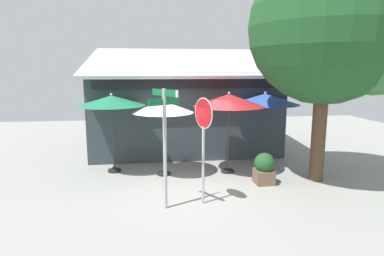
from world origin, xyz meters
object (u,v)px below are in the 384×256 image
street_sign_post (165,136)px  patio_umbrella_ivory_center (163,107)px  sidewalk_planter (264,168)px  patio_umbrella_crimson_right (229,101)px  patio_umbrella_forest_green_left (111,101)px  stop_sign (203,131)px  shade_tree (337,31)px  patio_umbrella_royal_blue_far_right (265,100)px

street_sign_post → patio_umbrella_ivory_center: size_ratio=1.18×
sidewalk_planter → patio_umbrella_crimson_right: bearing=123.9°
patio_umbrella_forest_green_left → patio_umbrella_crimson_right: bearing=-8.6°
patio_umbrella_forest_green_left → patio_umbrella_ivory_center: bearing=-18.8°
stop_sign → patio_umbrella_forest_green_left: stop_sign is taller
stop_sign → patio_umbrella_crimson_right: (1.26, 2.48, 0.51)m
shade_tree → sidewalk_planter: (-2.04, 0.02, -4.06)m
patio_umbrella_royal_blue_far_right → patio_umbrella_crimson_right: bearing=-149.1°
street_sign_post → shade_tree: 5.95m
stop_sign → sidewalk_planter: (2.10, 1.24, -1.44)m
patio_umbrella_forest_green_left → street_sign_post: bearing=-63.8°
patio_umbrella_royal_blue_far_right → sidewalk_planter: (-0.75, -2.19, -1.89)m
sidewalk_planter → street_sign_post: bearing=-155.3°
street_sign_post → shade_tree: shade_tree is taller
street_sign_post → patio_umbrella_royal_blue_far_right: street_sign_post is taller
stop_sign → sidewalk_planter: 2.83m
street_sign_post → patio_umbrella_forest_green_left: size_ratio=1.12×
stop_sign → sidewalk_planter: stop_sign is taller
patio_umbrella_crimson_right → patio_umbrella_royal_blue_far_right: patio_umbrella_crimson_right is taller
stop_sign → patio_umbrella_crimson_right: 2.83m
stop_sign → street_sign_post: bearing=-169.7°
patio_umbrella_ivory_center → shade_tree: size_ratio=0.37×
stop_sign → patio_umbrella_forest_green_left: (-2.58, 3.06, 0.48)m
patio_umbrella_forest_green_left → patio_umbrella_royal_blue_far_right: bearing=3.8°
patio_umbrella_forest_green_left → patio_umbrella_ivory_center: patio_umbrella_forest_green_left is taller
street_sign_post → sidewalk_planter: (3.08, 1.42, -1.36)m
patio_umbrella_forest_green_left → sidewalk_planter: bearing=-21.3°
stop_sign → patio_umbrella_crimson_right: stop_sign is taller
street_sign_post → patio_umbrella_ivory_center: 2.71m
patio_umbrella_ivory_center → patio_umbrella_crimson_right: bearing=-0.5°
patio_umbrella_royal_blue_far_right → patio_umbrella_forest_green_left: bearing=-176.2°
patio_umbrella_royal_blue_far_right → sidewalk_planter: patio_umbrella_royal_blue_far_right is taller
stop_sign → patio_umbrella_royal_blue_far_right: (2.85, 3.43, 0.45)m
patio_umbrella_royal_blue_far_right → shade_tree: shade_tree is taller
street_sign_post → sidewalk_planter: street_sign_post is taller
street_sign_post → patio_umbrella_royal_blue_far_right: size_ratio=1.13×
sidewalk_planter → stop_sign: bearing=-149.5°
street_sign_post → patio_umbrella_ivory_center: street_sign_post is taller
patio_umbrella_royal_blue_far_right → patio_umbrella_ivory_center: bearing=-166.1°
stop_sign → patio_umbrella_royal_blue_far_right: bearing=50.3°
patio_umbrella_royal_blue_far_right → shade_tree: size_ratio=0.38×
patio_umbrella_ivory_center → sidewalk_planter: patio_umbrella_ivory_center is taller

